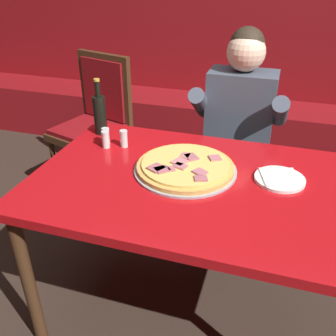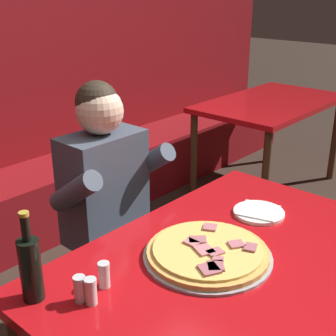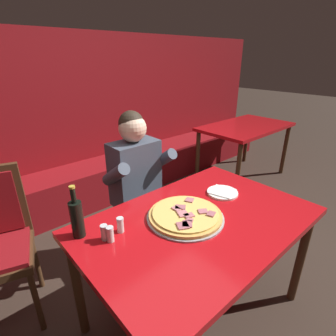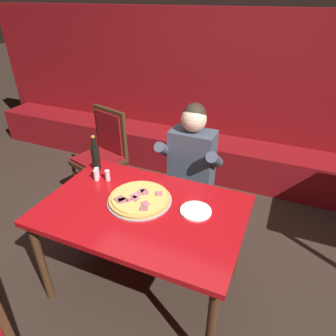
{
  "view_description": "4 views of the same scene",
  "coord_description": "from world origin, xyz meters",
  "px_view_note": "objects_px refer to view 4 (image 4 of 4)",
  "views": [
    {
      "loc": [
        0.3,
        -1.31,
        1.59
      ],
      "look_at": [
        -0.13,
        0.06,
        0.78
      ],
      "focal_mm": 40.0,
      "sensor_mm": 36.0,
      "label": 1
    },
    {
      "loc": [
        -1.19,
        -0.76,
        1.67
      ],
      "look_at": [
        0.05,
        0.34,
        1.01
      ],
      "focal_mm": 50.0,
      "sensor_mm": 36.0,
      "label": 2
    },
    {
      "loc": [
        -0.98,
        -0.83,
        1.65
      ],
      "look_at": [
        0.06,
        0.34,
        0.97
      ],
      "focal_mm": 28.0,
      "sensor_mm": 36.0,
      "label": 3
    },
    {
      "loc": [
        0.79,
        -1.4,
        2.03
      ],
      "look_at": [
        0.05,
        0.33,
        0.92
      ],
      "focal_mm": 32.0,
      "sensor_mm": 36.0,
      "label": 4
    }
  ],
  "objects_px": {
    "beer_bottle": "(96,157)",
    "shaker_red_pepper_flakes": "(108,176)",
    "shaker_oregano": "(97,173)",
    "shaker_black_pepper": "(96,176)",
    "plate_white_paper": "(196,211)",
    "diner_seated_blue_shirt": "(188,171)",
    "dining_chair_near_right": "(104,150)",
    "pizza": "(139,199)",
    "main_dining_table": "(143,217)"
  },
  "relations": [
    {
      "from": "main_dining_table",
      "to": "plate_white_paper",
      "type": "relative_size",
      "value": 6.5
    },
    {
      "from": "main_dining_table",
      "to": "dining_chair_near_right",
      "type": "xyz_separation_m",
      "value": [
        -0.93,
        0.89,
        -0.09
      ]
    },
    {
      "from": "main_dining_table",
      "to": "diner_seated_blue_shirt",
      "type": "relative_size",
      "value": 1.07
    },
    {
      "from": "main_dining_table",
      "to": "diner_seated_blue_shirt",
      "type": "xyz_separation_m",
      "value": [
        0.09,
        0.69,
        0.01
      ]
    },
    {
      "from": "plate_white_paper",
      "to": "diner_seated_blue_shirt",
      "type": "height_order",
      "value": "diner_seated_blue_shirt"
    },
    {
      "from": "pizza",
      "to": "dining_chair_near_right",
      "type": "relative_size",
      "value": 0.44
    },
    {
      "from": "diner_seated_blue_shirt",
      "to": "pizza",
      "type": "bearing_deg",
      "value": -102.64
    },
    {
      "from": "shaker_oregano",
      "to": "beer_bottle",
      "type": "bearing_deg",
      "value": 125.82
    },
    {
      "from": "main_dining_table",
      "to": "dining_chair_near_right",
      "type": "bearing_deg",
      "value": 136.02
    },
    {
      "from": "shaker_black_pepper",
      "to": "dining_chair_near_right",
      "type": "xyz_separation_m",
      "value": [
        -0.44,
        0.72,
        -0.21
      ]
    },
    {
      "from": "pizza",
      "to": "shaker_black_pepper",
      "type": "relative_size",
      "value": 5.23
    },
    {
      "from": "plate_white_paper",
      "to": "shaker_black_pepper",
      "type": "distance_m",
      "value": 0.83
    },
    {
      "from": "diner_seated_blue_shirt",
      "to": "dining_chair_near_right",
      "type": "xyz_separation_m",
      "value": [
        -1.01,
        0.21,
        -0.1
      ]
    },
    {
      "from": "shaker_red_pepper_flakes",
      "to": "diner_seated_blue_shirt",
      "type": "relative_size",
      "value": 0.07
    },
    {
      "from": "shaker_black_pepper",
      "to": "diner_seated_blue_shirt",
      "type": "distance_m",
      "value": 0.78
    },
    {
      "from": "plate_white_paper",
      "to": "shaker_oregano",
      "type": "bearing_deg",
      "value": 173.2
    },
    {
      "from": "main_dining_table",
      "to": "pizza",
      "type": "distance_m",
      "value": 0.13
    },
    {
      "from": "diner_seated_blue_shirt",
      "to": "dining_chair_near_right",
      "type": "relative_size",
      "value": 1.24
    },
    {
      "from": "main_dining_table",
      "to": "shaker_black_pepper",
      "type": "relative_size",
      "value": 15.86
    },
    {
      "from": "beer_bottle",
      "to": "shaker_red_pepper_flakes",
      "type": "relative_size",
      "value": 3.4
    },
    {
      "from": "shaker_oregano",
      "to": "shaker_black_pepper",
      "type": "xyz_separation_m",
      "value": [
        0.01,
        -0.03,
        0.0
      ]
    },
    {
      "from": "pizza",
      "to": "shaker_oregano",
      "type": "relative_size",
      "value": 5.23
    },
    {
      "from": "main_dining_table",
      "to": "shaker_red_pepper_flakes",
      "type": "relative_size",
      "value": 15.86
    },
    {
      "from": "shaker_red_pepper_flakes",
      "to": "diner_seated_blue_shirt",
      "type": "bearing_deg",
      "value": 44.54
    },
    {
      "from": "shaker_oregano",
      "to": "shaker_black_pepper",
      "type": "height_order",
      "value": "same"
    },
    {
      "from": "shaker_red_pepper_flakes",
      "to": "dining_chair_near_right",
      "type": "bearing_deg",
      "value": 127.18
    },
    {
      "from": "pizza",
      "to": "main_dining_table",
      "type": "bearing_deg",
      "value": -50.01
    },
    {
      "from": "shaker_red_pepper_flakes",
      "to": "dining_chair_near_right",
      "type": "relative_size",
      "value": 0.08
    },
    {
      "from": "shaker_oregano",
      "to": "dining_chair_near_right",
      "type": "height_order",
      "value": "dining_chair_near_right"
    },
    {
      "from": "main_dining_table",
      "to": "shaker_red_pepper_flakes",
      "type": "bearing_deg",
      "value": 153.11
    },
    {
      "from": "pizza",
      "to": "diner_seated_blue_shirt",
      "type": "xyz_separation_m",
      "value": [
        0.14,
        0.62,
        -0.09
      ]
    },
    {
      "from": "main_dining_table",
      "to": "pizza",
      "type": "xyz_separation_m",
      "value": [
        -0.05,
        0.06,
        0.1
      ]
    },
    {
      "from": "beer_bottle",
      "to": "shaker_red_pepper_flakes",
      "type": "bearing_deg",
      "value": -32.7
    },
    {
      "from": "beer_bottle",
      "to": "shaker_oregano",
      "type": "xyz_separation_m",
      "value": [
        0.08,
        -0.12,
        -0.07
      ]
    },
    {
      "from": "plate_white_paper",
      "to": "beer_bottle",
      "type": "xyz_separation_m",
      "value": [
        -0.93,
        0.22,
        0.1
      ]
    },
    {
      "from": "diner_seated_blue_shirt",
      "to": "shaker_oregano",
      "type": "bearing_deg",
      "value": -140.49
    },
    {
      "from": "beer_bottle",
      "to": "dining_chair_near_right",
      "type": "bearing_deg",
      "value": 120.83
    },
    {
      "from": "pizza",
      "to": "shaker_red_pepper_flakes",
      "type": "relative_size",
      "value": 5.23
    },
    {
      "from": "plate_white_paper",
      "to": "dining_chair_near_right",
      "type": "xyz_separation_m",
      "value": [
        -1.27,
        0.79,
        -0.18
      ]
    },
    {
      "from": "beer_bottle",
      "to": "pizza",
      "type": "bearing_deg",
      "value": -25.84
    },
    {
      "from": "beer_bottle",
      "to": "diner_seated_blue_shirt",
      "type": "xyz_separation_m",
      "value": [
        0.67,
        0.37,
        -0.18
      ]
    },
    {
      "from": "shaker_black_pepper",
      "to": "shaker_oregano",
      "type": "bearing_deg",
      "value": 113.73
    },
    {
      "from": "pizza",
      "to": "shaker_black_pepper",
      "type": "bearing_deg",
      "value": 166.14
    },
    {
      "from": "plate_white_paper",
      "to": "shaker_red_pepper_flakes",
      "type": "bearing_deg",
      "value": 172.25
    },
    {
      "from": "main_dining_table",
      "to": "shaker_oregano",
      "type": "distance_m",
      "value": 0.55
    },
    {
      "from": "beer_bottle",
      "to": "shaker_red_pepper_flakes",
      "type": "distance_m",
      "value": 0.23
    },
    {
      "from": "beer_bottle",
      "to": "shaker_red_pepper_flakes",
      "type": "height_order",
      "value": "beer_bottle"
    },
    {
      "from": "shaker_oregano",
      "to": "dining_chair_near_right",
      "type": "xyz_separation_m",
      "value": [
        -0.43,
        0.69,
        -0.21
      ]
    },
    {
      "from": "shaker_black_pepper",
      "to": "shaker_red_pepper_flakes",
      "type": "bearing_deg",
      "value": 22.95
    },
    {
      "from": "beer_bottle",
      "to": "dining_chair_near_right",
      "type": "distance_m",
      "value": 0.72
    }
  ]
}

